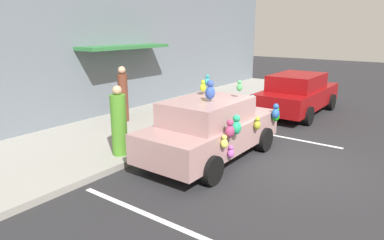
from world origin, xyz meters
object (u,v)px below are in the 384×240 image
plush_covered_car (211,128)px  pedestrian_near_shopfront (123,95)px  parked_sedan_behind (298,93)px  pedestrian_walking_past (119,123)px  teddy_bear_on_sidewalk (163,125)px

plush_covered_car → pedestrian_near_shopfront: 4.16m
parked_sedan_behind → pedestrian_near_shopfront: (-5.04, 4.13, 0.23)m
pedestrian_near_shopfront → pedestrian_walking_past: size_ratio=1.06×
teddy_bear_on_sidewalk → pedestrian_near_shopfront: 2.37m
pedestrian_walking_past → pedestrian_near_shopfront: bearing=45.6°
plush_covered_car → parked_sedan_behind: (5.89, -0.06, -0.01)m
teddy_bear_on_sidewalk → pedestrian_near_shopfront: size_ratio=0.43×
plush_covered_car → parked_sedan_behind: size_ratio=0.92×
pedestrian_near_shopfront → teddy_bear_on_sidewalk: bearing=-103.9°
plush_covered_car → pedestrian_walking_past: bearing=128.9°
parked_sedan_behind → pedestrian_walking_past: pedestrian_walking_past is taller
plush_covered_car → pedestrian_near_shopfront: (0.85, 4.06, 0.22)m
teddy_bear_on_sidewalk → pedestrian_walking_past: (-1.71, -0.06, 0.43)m
plush_covered_car → pedestrian_near_shopfront: bearing=78.2°
pedestrian_near_shopfront → pedestrian_walking_past: 3.23m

